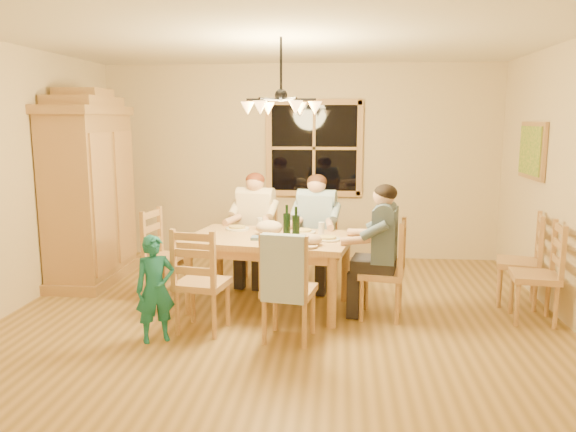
# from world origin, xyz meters

# --- Properties ---
(floor) EXTENTS (5.50, 5.50, 0.00)m
(floor) POSITION_xyz_m (0.00, 0.00, 0.00)
(floor) COLOR olive
(floor) RESTS_ON ground
(ceiling) EXTENTS (5.50, 5.00, 0.02)m
(ceiling) POSITION_xyz_m (0.00, 0.00, 2.70)
(ceiling) COLOR white
(ceiling) RESTS_ON wall_back
(wall_back) EXTENTS (5.50, 0.02, 2.70)m
(wall_back) POSITION_xyz_m (0.00, 2.50, 1.35)
(wall_back) COLOR beige
(wall_back) RESTS_ON floor
(wall_left) EXTENTS (0.02, 5.00, 2.70)m
(wall_left) POSITION_xyz_m (-2.75, 0.00, 1.35)
(wall_left) COLOR beige
(wall_left) RESTS_ON floor
(window) EXTENTS (1.30, 0.06, 1.30)m
(window) POSITION_xyz_m (0.20, 2.47, 1.55)
(window) COLOR black
(window) RESTS_ON wall_back
(painting) EXTENTS (0.06, 0.78, 0.64)m
(painting) POSITION_xyz_m (2.71, 1.20, 1.60)
(painting) COLOR #A58047
(painting) RESTS_ON wall_right
(chandelier) EXTENTS (0.77, 0.68, 0.71)m
(chandelier) POSITION_xyz_m (-0.00, 0.00, 2.08)
(chandelier) COLOR black
(chandelier) RESTS_ON ceiling
(armoire) EXTENTS (0.66, 1.40, 2.30)m
(armoire) POSITION_xyz_m (-2.42, 1.07, 1.06)
(armoire) COLOR #A58047
(armoire) RESTS_ON floor
(dining_table) EXTENTS (1.80, 1.28, 0.76)m
(dining_table) POSITION_xyz_m (-0.15, 0.24, 0.65)
(dining_table) COLOR #B47C50
(dining_table) RESTS_ON floor
(chair_far_left) EXTENTS (0.50, 0.49, 0.99)m
(chair_far_left) POSITION_xyz_m (-0.42, 1.08, 0.30)
(chair_far_left) COLOR #A57449
(chair_far_left) RESTS_ON floor
(chair_far_right) EXTENTS (0.50, 0.49, 0.99)m
(chair_far_right) POSITION_xyz_m (0.30, 0.95, 0.30)
(chair_far_right) COLOR #A57449
(chair_far_right) RESTS_ON floor
(chair_near_left) EXTENTS (0.50, 0.49, 0.99)m
(chair_near_left) POSITION_xyz_m (-0.69, -0.47, 0.30)
(chair_near_left) COLOR #A57449
(chair_near_left) RESTS_ON floor
(chair_near_right) EXTENTS (0.50, 0.49, 0.99)m
(chair_near_right) POSITION_xyz_m (0.13, -0.61, 0.30)
(chair_near_right) COLOR #A57449
(chair_near_right) RESTS_ON floor
(chair_end_left) EXTENTS (0.49, 0.50, 0.99)m
(chair_end_left) POSITION_xyz_m (-1.28, 0.43, 0.30)
(chair_end_left) COLOR #A57449
(chair_end_left) RESTS_ON floor
(chair_end_right) EXTENTS (0.49, 0.50, 0.99)m
(chair_end_right) POSITION_xyz_m (0.99, 0.04, 0.30)
(chair_end_right) COLOR #A57449
(chair_end_right) RESTS_ON floor
(adult_woman) EXTENTS (0.45, 0.48, 0.87)m
(adult_woman) POSITION_xyz_m (-0.42, 1.08, 0.84)
(adult_woman) COLOR beige
(adult_woman) RESTS_ON floor
(adult_plaid_man) EXTENTS (0.45, 0.48, 0.87)m
(adult_plaid_man) POSITION_xyz_m (0.30, 0.95, 0.84)
(adult_plaid_man) COLOR teal
(adult_plaid_man) RESTS_ON floor
(adult_slate_man) EXTENTS (0.48, 0.45, 0.87)m
(adult_slate_man) POSITION_xyz_m (0.99, 0.04, 0.84)
(adult_slate_man) COLOR #465970
(adult_slate_man) RESTS_ON floor
(towel) EXTENTS (0.39, 0.16, 0.58)m
(towel) POSITION_xyz_m (0.10, -0.79, 0.70)
(towel) COLOR #98AECE
(towel) RESTS_ON chair_near_right
(wine_bottle_a) EXTENTS (0.08, 0.08, 0.33)m
(wine_bottle_a) POSITION_xyz_m (0.03, 0.23, 0.93)
(wine_bottle_a) COLOR black
(wine_bottle_a) RESTS_ON dining_table
(wine_bottle_b) EXTENTS (0.08, 0.08, 0.33)m
(wine_bottle_b) POSITION_xyz_m (0.13, 0.12, 0.93)
(wine_bottle_b) COLOR black
(wine_bottle_b) RESTS_ON dining_table
(plate_woman) EXTENTS (0.26, 0.26, 0.02)m
(plate_woman) POSITION_xyz_m (-0.54, 0.56, 0.77)
(plate_woman) COLOR white
(plate_woman) RESTS_ON dining_table
(plate_plaid) EXTENTS (0.26, 0.26, 0.02)m
(plate_plaid) POSITION_xyz_m (0.19, 0.45, 0.77)
(plate_plaid) COLOR white
(plate_plaid) RESTS_ON dining_table
(plate_slate) EXTENTS (0.26, 0.26, 0.02)m
(plate_slate) POSITION_xyz_m (0.45, 0.11, 0.77)
(plate_slate) COLOR white
(plate_slate) RESTS_ON dining_table
(wine_glass_a) EXTENTS (0.06, 0.06, 0.14)m
(wine_glass_a) POSITION_xyz_m (-0.29, 0.52, 0.83)
(wine_glass_a) COLOR silver
(wine_glass_a) RESTS_ON dining_table
(wine_glass_b) EXTENTS (0.06, 0.06, 0.14)m
(wine_glass_b) POSITION_xyz_m (0.38, 0.32, 0.83)
(wine_glass_b) COLOR silver
(wine_glass_b) RESTS_ON dining_table
(cap) EXTENTS (0.20, 0.20, 0.11)m
(cap) POSITION_xyz_m (0.30, -0.14, 0.82)
(cap) COLOR tan
(cap) RESTS_ON dining_table
(napkin) EXTENTS (0.20, 0.17, 0.03)m
(napkin) POSITION_xyz_m (-0.22, 0.08, 0.78)
(napkin) COLOR slate
(napkin) RESTS_ON dining_table
(cloth_bundle) EXTENTS (0.28, 0.22, 0.15)m
(cloth_bundle) POSITION_xyz_m (-0.16, 0.31, 0.84)
(cloth_bundle) COLOR #C3A98D
(cloth_bundle) RESTS_ON dining_table
(child) EXTENTS (0.42, 0.37, 0.96)m
(child) POSITION_xyz_m (-1.04, -0.75, 0.48)
(child) COLOR #196E71
(child) RESTS_ON floor
(chair_spare_front) EXTENTS (0.48, 0.49, 0.99)m
(chair_spare_front) POSITION_xyz_m (2.45, 0.06, 0.30)
(chair_spare_front) COLOR #A57449
(chair_spare_front) RESTS_ON floor
(chair_spare_back) EXTENTS (0.52, 0.53, 0.99)m
(chair_spare_back) POSITION_xyz_m (2.45, 0.57, 0.30)
(chair_spare_back) COLOR #A57449
(chair_spare_back) RESTS_ON floor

